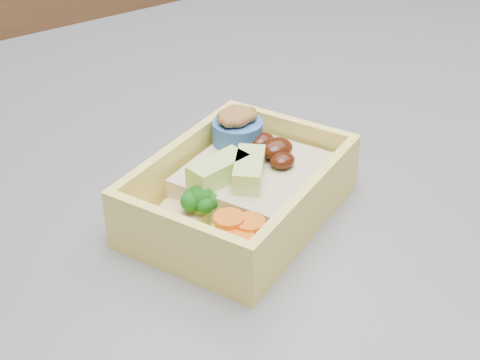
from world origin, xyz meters
TOP-DOWN VIEW (x-y plane):
  - bento_box at (-0.10, -0.12)m, footprint 0.19×0.17m

SIDE VIEW (x-z plane):
  - bento_box at x=-0.10m, z-range 0.91..0.97m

